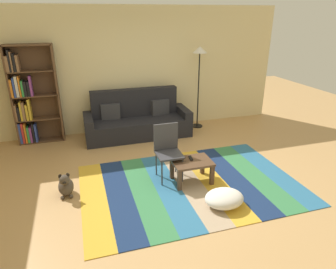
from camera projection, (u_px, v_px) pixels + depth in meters
ground_plane at (169, 179)px, 4.91m from camera, size 14.00×14.00×0.00m
back_wall at (135, 70)px, 6.66m from camera, size 6.80×0.10×2.70m
rug at (190, 184)px, 4.73m from camera, size 3.36×2.27×0.01m
couch at (137, 121)px, 6.54m from camera, size 2.26×0.80×1.00m
bookshelf at (30, 99)px, 5.99m from camera, size 0.90×0.28×1.99m
coffee_table at (192, 165)px, 4.71m from camera, size 0.62×0.45×0.36m
pouf at (224, 198)px, 4.16m from camera, size 0.56×0.45×0.23m
dog at (66, 186)px, 4.41m from camera, size 0.22×0.35×0.40m
standing_lamp at (199, 61)px, 6.60m from camera, size 0.32×0.32×1.86m
tv_remote at (191, 158)px, 4.75m from camera, size 0.07×0.15×0.02m
folding_chair at (168, 147)px, 4.78m from camera, size 0.40×0.40×0.90m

